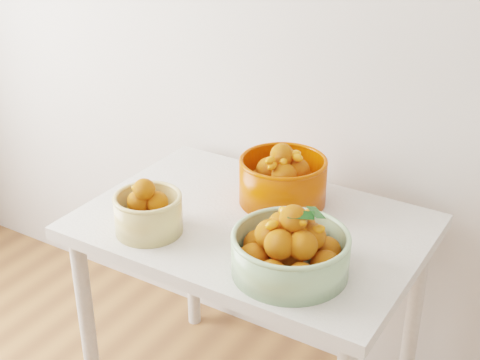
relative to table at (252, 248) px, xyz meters
The scene contains 4 objects.
table is the anchor object (origin of this frame).
bowl_cream 0.34m from the table, 137.65° to the right, with size 0.21×0.21×0.17m.
bowl_green 0.32m from the table, 38.93° to the right, with size 0.41×0.41×0.20m.
bowl_orange 0.23m from the table, 83.86° to the left, with size 0.33×0.33×0.20m.
Camera 1 is at (0.71, 0.11, 1.75)m, focal length 50.00 mm.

